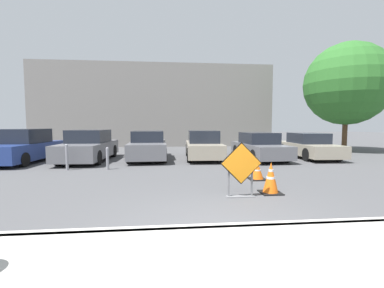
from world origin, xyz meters
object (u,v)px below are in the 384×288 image
at_px(parked_car_fourth, 203,146).
at_px(bollard_second, 67,156).
at_px(traffic_cone_third, 249,164).
at_px(parked_car_sixth, 308,146).
at_px(bollard_nearest, 107,158).
at_px(traffic_cone_second, 257,171).
at_px(road_closed_sign, 241,168).
at_px(traffic_cone_nearest, 271,178).
at_px(parked_car_fifth, 259,147).
at_px(parked_car_second, 89,147).
at_px(parked_car_nearest, 25,147).
at_px(parked_car_third, 148,146).

xyz_separation_m(parked_car_fourth, bollard_second, (-5.81, -2.91, -0.13)).
bearing_deg(traffic_cone_third, parked_car_sixth, 39.28).
distance_m(parked_car_sixth, bollard_second, 11.91).
bearing_deg(parked_car_fourth, bollard_nearest, 37.41).
height_order(parked_car_fourth, parked_car_sixth, parked_car_fourth).
relative_size(traffic_cone_third, bollard_nearest, 0.66).
bearing_deg(traffic_cone_second, parked_car_fourth, 100.86).
xyz_separation_m(road_closed_sign, traffic_cone_third, (1.34, 3.46, -0.44)).
xyz_separation_m(traffic_cone_nearest, parked_car_sixth, (4.98, 6.87, 0.22)).
xyz_separation_m(road_closed_sign, parked_car_fifth, (2.98, 6.85, -0.09)).
xyz_separation_m(road_closed_sign, traffic_cone_second, (1.12, 1.95, -0.43)).
xyz_separation_m(road_closed_sign, parked_car_sixth, (5.86, 7.16, -0.10)).
bearing_deg(parked_car_second, traffic_cone_second, 144.82).
relative_size(traffic_cone_second, parked_car_second, 0.13).
bearing_deg(bollard_nearest, parked_car_nearest, 150.75).
bearing_deg(parked_car_second, traffic_cone_third, 154.57).
distance_m(traffic_cone_third, parked_car_fourth, 4.02).
relative_size(traffic_cone_nearest, traffic_cone_second, 1.34).
distance_m(traffic_cone_third, parked_car_sixth, 5.86).
distance_m(traffic_cone_third, bollard_nearest, 5.58).
relative_size(parked_car_sixth, bollard_second, 4.39).
bearing_deg(parked_car_third, road_closed_sign, 109.04).
bearing_deg(parked_car_sixth, traffic_cone_second, 50.30).
bearing_deg(traffic_cone_second, parked_car_fifth, 69.24).
distance_m(parked_car_nearest, parked_car_second, 2.89).
distance_m(traffic_cone_second, parked_car_third, 6.68).
bearing_deg(parked_car_fourth, bollard_second, 29.71).
bearing_deg(parked_car_fourth, road_closed_sign, 92.28).
bearing_deg(bollard_nearest, parked_car_second, 118.90).
bearing_deg(parked_car_fifth, parked_car_fourth, -10.41).
distance_m(bollard_nearest, bollard_second, 1.55).
distance_m(road_closed_sign, parked_car_sixth, 9.25).
bearing_deg(parked_car_third, parked_car_fourth, 176.33).
height_order(traffic_cone_third, parked_car_nearest, parked_car_nearest).
bearing_deg(road_closed_sign, traffic_cone_third, 68.84).
bearing_deg(parked_car_second, parked_car_fifth, -179.54).
bearing_deg(parked_car_fourth, parked_car_fifth, 175.04).
relative_size(road_closed_sign, parked_car_nearest, 0.30).
distance_m(parked_car_fourth, bollard_second, 6.50).
bearing_deg(parked_car_second, parked_car_third, -172.08).
relative_size(parked_car_nearest, bollard_nearest, 5.11).
relative_size(road_closed_sign, traffic_cone_third, 2.32).
relative_size(traffic_cone_nearest, bollard_nearest, 0.91).
height_order(parked_car_fourth, parked_car_fifth, parked_car_fourth).
xyz_separation_m(parked_car_second, parked_car_fifth, (8.64, -0.20, -0.07)).
bearing_deg(parked_car_nearest, bollard_second, 142.59).
bearing_deg(bollard_second, bollard_nearest, 0.00).
distance_m(parked_car_second, parked_car_fourth, 5.77).
relative_size(parked_car_fourth, parked_car_fifth, 0.98).
height_order(parked_car_third, parked_car_fifth, parked_car_third).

